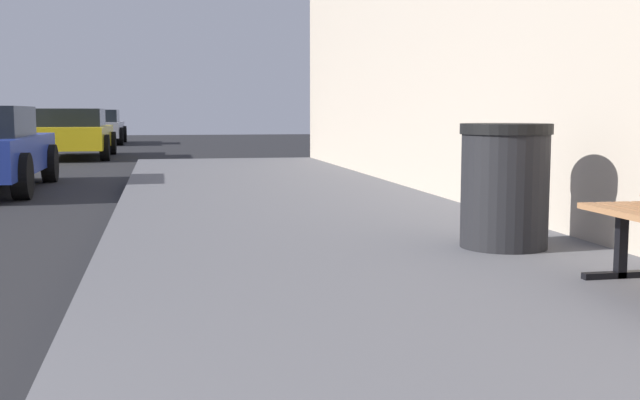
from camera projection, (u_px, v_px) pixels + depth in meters
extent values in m
cube|color=black|center=(621.00, 242.00, 4.90)|extent=(0.06, 0.06, 0.45)
cube|color=black|center=(620.00, 275.00, 4.92)|extent=(0.50, 0.06, 0.04)
cylinder|color=black|center=(505.00, 191.00, 6.00)|extent=(0.66, 0.66, 0.87)
cylinder|color=black|center=(506.00, 129.00, 5.95)|extent=(0.70, 0.70, 0.08)
cylinder|color=black|center=(50.00, 163.00, 13.31)|extent=(0.22, 0.64, 0.64)
cylinder|color=black|center=(22.00, 176.00, 10.63)|extent=(0.22, 0.64, 0.64)
cube|color=yellow|center=(72.00, 137.00, 20.38)|extent=(1.83, 4.48, 0.55)
cube|color=black|center=(70.00, 117.00, 20.11)|extent=(1.61, 2.02, 0.45)
cylinder|color=black|center=(43.00, 144.00, 21.62)|extent=(0.22, 0.64, 0.64)
cylinder|color=black|center=(112.00, 143.00, 21.98)|extent=(0.22, 0.64, 0.64)
cylinder|color=black|center=(26.00, 148.00, 18.83)|extent=(0.22, 0.64, 0.64)
cylinder|color=black|center=(105.00, 148.00, 19.19)|extent=(0.22, 0.64, 0.64)
cube|color=#B7B7BF|center=(97.00, 129.00, 29.28)|extent=(1.76, 4.51, 0.55)
cube|color=black|center=(96.00, 116.00, 29.01)|extent=(1.55, 2.03, 0.45)
cylinder|color=black|center=(77.00, 134.00, 30.54)|extent=(0.22, 0.64, 0.64)
cylinder|color=black|center=(124.00, 134.00, 30.88)|extent=(0.22, 0.64, 0.64)
cylinder|color=black|center=(69.00, 137.00, 27.73)|extent=(0.22, 0.64, 0.64)
cylinder|color=black|center=(120.00, 136.00, 28.07)|extent=(0.22, 0.64, 0.64)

